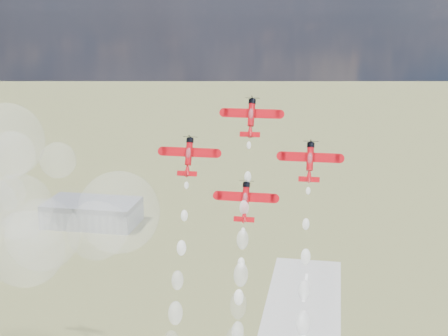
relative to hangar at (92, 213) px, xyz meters
name	(u,v)px	position (x,y,z in m)	size (l,w,h in m)	color
hangar	(92,213)	(0.00, 0.00, 0.00)	(50.00, 28.00, 13.00)	gray
plane_lead	(251,117)	(109.16, -158.25, 83.94)	(13.84, 6.72, 9.28)	red
plane_left	(189,156)	(94.35, -162.57, 74.51)	(13.84, 6.72, 9.28)	red
plane_right	(310,161)	(123.97, -162.57, 74.51)	(13.84, 6.72, 9.28)	red
plane_slot	(245,201)	(109.16, -166.88, 65.08)	(13.84, 6.72, 9.28)	red
smoke_trail_lead	(236,328)	(108.98, -179.32, 38.09)	(5.10, 25.85, 52.32)	white
drifted_smoke_cloud	(43,206)	(50.91, -155.38, 56.77)	(63.92, 40.48, 52.61)	white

